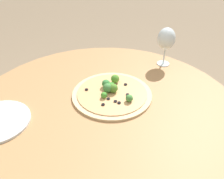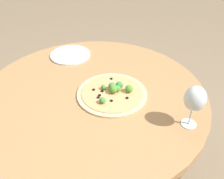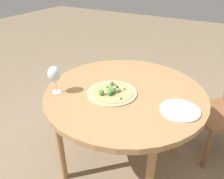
# 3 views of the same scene
# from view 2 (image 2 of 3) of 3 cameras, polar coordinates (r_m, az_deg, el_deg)

# --- Properties ---
(dining_table) EXTENTS (1.12, 1.12, 0.74)m
(dining_table) POSITION_cam_2_polar(r_m,az_deg,el_deg) (1.26, -4.40, -3.17)
(dining_table) COLOR #A87A4C
(dining_table) RESTS_ON ground_plane
(pizza) EXTENTS (0.34, 0.34, 0.05)m
(pizza) POSITION_cam_2_polar(r_m,az_deg,el_deg) (1.20, 0.14, -0.71)
(pizza) COLOR #DBBC89
(pizza) RESTS_ON dining_table
(wine_glass) EXTENTS (0.09, 0.09, 0.19)m
(wine_glass) POSITION_cam_2_polar(r_m,az_deg,el_deg) (1.02, 18.43, -2.12)
(wine_glass) COLOR silver
(wine_glass) RESTS_ON dining_table
(plate_near) EXTENTS (0.24, 0.24, 0.01)m
(plate_near) POSITION_cam_2_polar(r_m,az_deg,el_deg) (1.54, -9.50, 7.84)
(plate_near) COLOR silver
(plate_near) RESTS_ON dining_table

